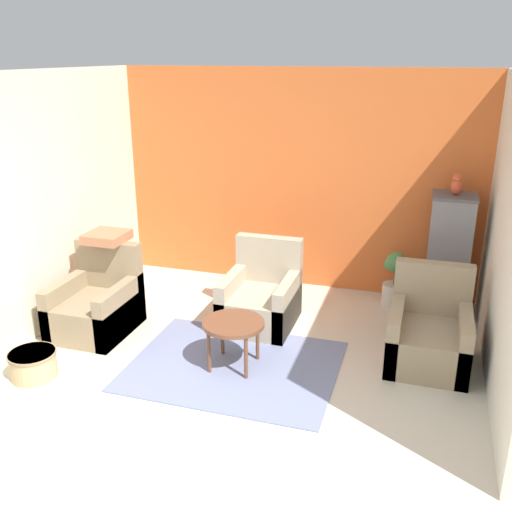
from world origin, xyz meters
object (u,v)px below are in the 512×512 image
parrot (457,184)px  armchair_right (428,335)px  coffee_table (233,327)px  potted_plant (395,279)px  armchair_middle (261,300)px  armchair_left (97,306)px  wicker_basket (33,363)px  birdcage (448,257)px

parrot → armchair_right: bearing=-96.9°
coffee_table → potted_plant: size_ratio=0.89×
armchair_middle → parrot: size_ratio=3.74×
armchair_left → armchair_middle: 1.77m
armchair_left → potted_plant: bearing=28.4°
armchair_left → wicker_basket: armchair_left is taller
armchair_right → wicker_basket: bearing=-158.4°
armchair_middle → potted_plant: bearing=34.6°
armchair_left → parrot: parrot is taller
potted_plant → armchair_middle: bearing=-145.4°
parrot → wicker_basket: bearing=-144.9°
birdcage → armchair_middle: bearing=-156.5°
coffee_table → birdcage: bearing=43.6°
armchair_middle → parrot: 2.43m
armchair_left → potted_plant: 3.40m
armchair_left → coffee_table: bearing=-10.1°
armchair_right → wicker_basket: size_ratio=2.08×
parrot → wicker_basket: (-3.60, -2.53, -1.38)m
coffee_table → armchair_middle: bearing=91.4°
armchair_middle → parrot: parrot is taller
armchair_middle → coffee_table: bearing=-88.6°
armchair_left → potted_plant: (2.99, 1.62, 0.05)m
armchair_middle → wicker_basket: size_ratio=2.08×
armchair_left → wicker_basket: bearing=-92.9°
birdcage → wicker_basket: (-3.60, -2.53, -0.56)m
birdcage → potted_plant: 0.68m
armchair_right → armchair_middle: 1.81m
coffee_table → armchair_left: size_ratio=0.64×
armchair_left → wicker_basket: 1.03m
birdcage → potted_plant: size_ratio=2.15×
armchair_middle → birdcage: 2.13m
armchair_middle → potted_plant: 1.65m
parrot → wicker_basket: 4.61m
coffee_table → armchair_middle: 0.98m
armchair_middle → parrot: (1.92, 0.84, 1.24)m
potted_plant → parrot: bearing=-10.2°
armchair_right → birdcage: bearing=83.1°
wicker_basket → birdcage: bearing=35.1°
armchair_right → wicker_basket: armchair_right is taller
parrot → birdcage: bearing=-90.0°
armchair_right → birdcage: 1.24m
armchair_left → armchair_right: (3.41, 0.36, 0.00)m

